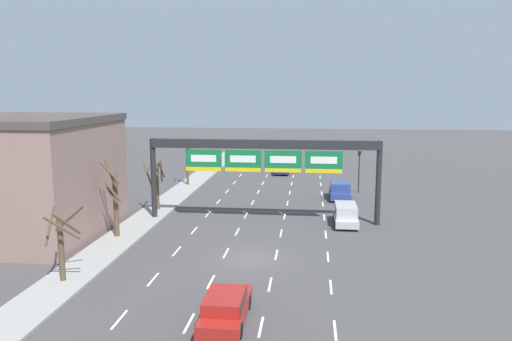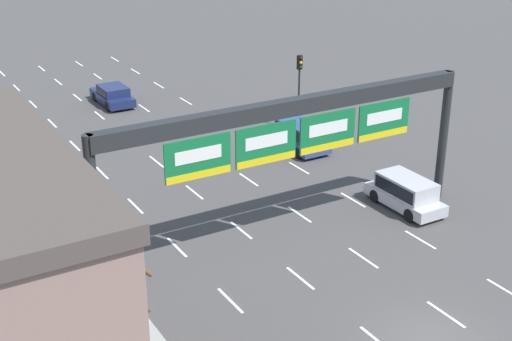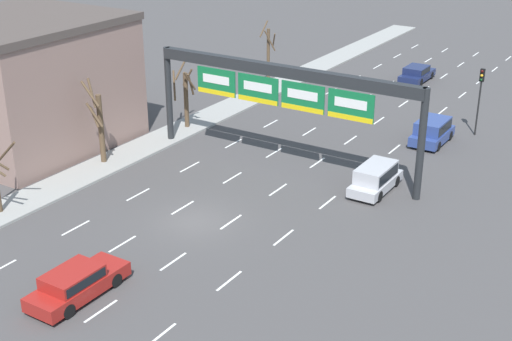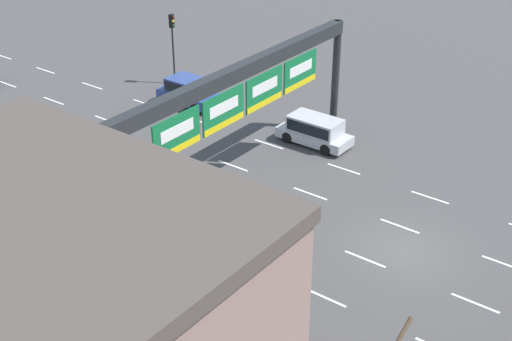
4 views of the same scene
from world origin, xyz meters
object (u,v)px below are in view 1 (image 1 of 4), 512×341
Objects in this scene: suv_blue at (340,189)px; car_navy at (282,168)px; tree_bare_closest at (187,159)px; tree_bare_third at (115,200)px; suv_silver at (346,213)px; car_red at (225,307)px; traffic_light_near_gantry at (359,160)px; tree_bare_furthest at (61,241)px; sign_gantry at (263,155)px; tree_bare_second at (157,181)px.

car_navy is at bearing 114.38° from suv_blue.
tree_bare_closest is 1.03× the size of tree_bare_third.
car_navy is 0.80× the size of tree_bare_closest.
suv_silver is 18.88m from car_red.
suv_blue is (0.07, 9.57, 0.03)m from suv_silver.
car_red is at bearing -110.41° from suv_silver.
traffic_light_near_gantry is at bearing 57.19° from suv_blue.
tree_bare_furthest is at bearing 158.92° from car_red.
sign_gantry is 4.49× the size of suv_blue.
sign_gantry reaches higher than tree_bare_closest.
suv_blue reaches higher than suv_silver.
tree_bare_closest reaches higher than car_navy.
suv_blue is 0.85× the size of tree_bare_second.
tree_bare_third is (-10.02, 12.13, 2.05)m from car_red.
suv_silver is at bearing -9.99° from tree_bare_second.
car_red is at bearing -105.99° from traffic_light_near_gantry.
car_red is 1.00× the size of traffic_light_near_gantry.
car_red is 1.20× the size of tree_bare_furthest.
traffic_light_near_gantry is at bearing 80.43° from suv_silver.
tree_bare_third is at bearing -92.64° from tree_bare_second.
traffic_light_near_gantry reaches higher than suv_blue.
sign_gantry is 10.38m from tree_bare_second.
sign_gantry is at bearing -90.22° from car_navy.
suv_blue is 28.67m from tree_bare_furthest.
tree_bare_second is 8.43m from tree_bare_third.
sign_gantry is 4.56× the size of tree_bare_furthest.
tree_bare_closest is (-16.40, 14.66, 2.12)m from suv_silver.
suv_silver is at bearing -1.93° from sign_gantry.
tree_bare_second reaches higher than tree_bare_furthest.
sign_gantry is at bearing -125.42° from suv_blue.
car_red is at bearing -50.42° from tree_bare_third.
tree_bare_third reaches higher than tree_bare_furthest.
tree_bare_closest is at bearing -136.60° from car_navy.
traffic_light_near_gantry is at bearing 55.24° from sign_gantry.
tree_bare_closest is (-9.82, 14.44, -2.43)m from sign_gantry.
suv_silver is 16.56m from tree_bare_second.
tree_bare_closest reaches higher than tree_bare_furthest.
car_navy is (-6.49, 24.03, -0.17)m from suv_silver.
car_navy is 41.72m from car_red.
car_navy is 0.94× the size of car_red.
suv_silver is at bearing 40.64° from tree_bare_furthest.
suv_blue reaches higher than car_red.
suv_blue is 28.06m from car_red.
sign_gantry is at bearing 55.67° from tree_bare_furthest.
suv_blue is at bearing -17.21° from tree_bare_closest.
car_red is at bearing -90.01° from sign_gantry.
sign_gantry is at bearing -124.76° from traffic_light_near_gantry.
tree_bare_second is at bearing -151.56° from traffic_light_near_gantry.
suv_silver reaches higher than car_red.
car_red is 0.85× the size of tree_bare_closest.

